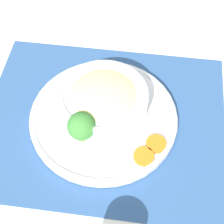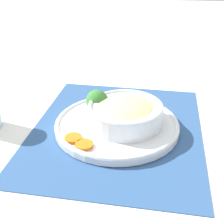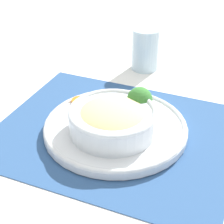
# 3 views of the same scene
# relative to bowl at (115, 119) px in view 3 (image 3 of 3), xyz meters

# --- Properties ---
(ground_plane) EXTENTS (4.00, 4.00, 0.00)m
(ground_plane) POSITION_rel_bowl_xyz_m (-0.00, 0.02, -0.05)
(ground_plane) COLOR white
(placemat) EXTENTS (0.55, 0.47, 0.00)m
(placemat) POSITION_rel_bowl_xyz_m (-0.00, 0.02, -0.05)
(placemat) COLOR #2D5184
(placemat) RESTS_ON ground_plane
(plate) EXTENTS (0.31, 0.31, 0.02)m
(plate) POSITION_rel_bowl_xyz_m (-0.00, 0.02, -0.04)
(plate) COLOR silver
(plate) RESTS_ON placemat
(bowl) EXTENTS (0.18, 0.18, 0.06)m
(bowl) POSITION_rel_bowl_xyz_m (0.00, 0.00, 0.00)
(bowl) COLOR silver
(bowl) RESTS_ON plate
(broccoli_floret) EXTENTS (0.06, 0.06, 0.07)m
(broccoli_floret) POSITION_rel_bowl_xyz_m (0.03, 0.07, 0.01)
(broccoli_floret) COLOR #759E51
(broccoli_floret) RESTS_ON plate
(carrot_slice_near) EXTENTS (0.04, 0.04, 0.01)m
(carrot_slice_near) POSITION_rel_bowl_xyz_m (-0.09, 0.12, -0.03)
(carrot_slice_near) COLOR orange
(carrot_slice_near) RESTS_ON plate
(carrot_slice_middle) EXTENTS (0.04, 0.04, 0.01)m
(carrot_slice_middle) POSITION_rel_bowl_xyz_m (-0.11, 0.09, -0.03)
(carrot_slice_middle) COLOR orange
(carrot_slice_middle) RESTS_ON plate
(water_glass) EXTENTS (0.08, 0.08, 0.12)m
(water_glass) POSITION_rel_bowl_xyz_m (-0.02, 0.35, 0.00)
(water_glass) COLOR silver
(water_glass) RESTS_ON ground_plane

